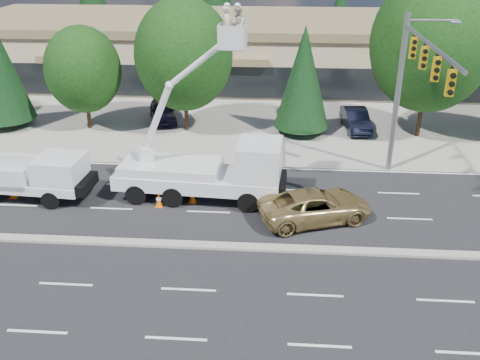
# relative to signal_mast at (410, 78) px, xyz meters

# --- Properties ---
(ground) EXTENTS (140.00, 140.00, 0.00)m
(ground) POSITION_rel_signal_mast_xyz_m (-10.03, -7.04, -6.06)
(ground) COLOR black
(ground) RESTS_ON ground
(concrete_apron) EXTENTS (140.00, 22.00, 0.01)m
(concrete_apron) POSITION_rel_signal_mast_xyz_m (-10.03, 12.96, -6.05)
(concrete_apron) COLOR gray
(concrete_apron) RESTS_ON ground
(road_median) EXTENTS (120.00, 0.55, 0.12)m
(road_median) POSITION_rel_signal_mast_xyz_m (-10.03, -7.04, -6.00)
(road_median) COLOR gray
(road_median) RESTS_ON ground
(strip_mall) EXTENTS (50.40, 15.40, 5.50)m
(strip_mall) POSITION_rel_signal_mast_xyz_m (-10.03, 22.93, -3.23)
(strip_mall) COLOR tan
(strip_mall) RESTS_ON ground
(tree_front_c) EXTENTS (5.18, 5.18, 7.18)m
(tree_front_c) POSITION_rel_signal_mast_xyz_m (-20.03, 7.96, -1.85)
(tree_front_c) COLOR #332114
(tree_front_c) RESTS_ON ground
(tree_front_d) EXTENTS (6.56, 6.56, 9.11)m
(tree_front_d) POSITION_rel_signal_mast_xyz_m (-13.03, 7.96, -0.73)
(tree_front_d) COLOR #332114
(tree_front_d) RESTS_ON ground
(tree_front_e) EXTENTS (3.74, 3.74, 7.38)m
(tree_front_e) POSITION_rel_signal_mast_xyz_m (-5.03, 7.96, -2.10)
(tree_front_e) COLOR #332114
(tree_front_e) RESTS_ON ground
(tree_front_f) EXTENTS (7.75, 7.75, 10.75)m
(tree_front_f) POSITION_rel_signal_mast_xyz_m (2.97, 7.96, 0.24)
(tree_front_f) COLOR #332114
(tree_front_f) RESTS_ON ground
(tree_back_c) EXTENTS (3.83, 3.83, 7.56)m
(tree_back_c) POSITION_rel_signal_mast_xyz_m (-0.03, 34.96, -2.00)
(tree_back_c) COLOR #332114
(tree_back_c) RESTS_ON ground
(tree_back_d) EXTENTS (4.61, 4.61, 9.09)m
(tree_back_d) POSITION_rel_signal_mast_xyz_m (11.97, 34.96, -1.18)
(tree_back_d) COLOR #332114
(tree_back_d) RESTS_ON ground
(signal_mast) EXTENTS (2.76, 10.16, 9.00)m
(signal_mast) POSITION_rel_signal_mast_xyz_m (0.00, 0.00, 0.00)
(signal_mast) COLOR gray
(signal_mast) RESTS_ON ground
(utility_pickup) EXTENTS (6.42, 2.83, 2.40)m
(utility_pickup) POSITION_rel_signal_mast_xyz_m (-19.31, -2.88, -5.07)
(utility_pickup) COLOR silver
(utility_pickup) RESTS_ON ground
(bucket_truck) EXTENTS (8.79, 3.30, 9.96)m
(bucket_truck) POSITION_rel_signal_mast_xyz_m (-10.07, -2.31, -3.99)
(bucket_truck) COLOR silver
(bucket_truck) RESTS_ON ground
(traffic_cone_a) EXTENTS (0.40, 0.40, 0.70)m
(traffic_cone_a) POSITION_rel_signal_mast_xyz_m (-20.57, -2.99, -5.72)
(traffic_cone_a) COLOR #F96107
(traffic_cone_a) RESTS_ON ground
(traffic_cone_b) EXTENTS (0.40, 0.40, 0.70)m
(traffic_cone_b) POSITION_rel_signal_mast_xyz_m (-12.63, -3.41, -5.72)
(traffic_cone_b) COLOR #F96107
(traffic_cone_b) RESTS_ON ground
(traffic_cone_c) EXTENTS (0.40, 0.40, 0.70)m
(traffic_cone_c) POSITION_rel_signal_mast_xyz_m (-10.99, -2.84, -5.72)
(traffic_cone_c) COLOR #F96107
(traffic_cone_c) RESTS_ON ground
(traffic_cone_d) EXTENTS (0.40, 0.40, 0.70)m
(traffic_cone_d) POSITION_rel_signal_mast_xyz_m (-3.52, -2.86, -5.72)
(traffic_cone_d) COLOR #F96107
(traffic_cone_d) RESTS_ON ground
(minivan) EXTENTS (6.05, 4.23, 1.53)m
(minivan) POSITION_rel_signal_mast_xyz_m (-4.72, -4.24, -5.29)
(minivan) COLOR #A3874F
(minivan) RESTS_ON ground
(parked_car_west) EXTENTS (2.90, 4.79, 1.52)m
(parked_car_west) POSITION_rel_signal_mast_xyz_m (-15.11, 9.86, -5.29)
(parked_car_west) COLOR black
(parked_car_west) RESTS_ON ground
(parked_car_east) EXTENTS (1.90, 4.55, 1.46)m
(parked_car_east) POSITION_rel_signal_mast_xyz_m (-1.15, 8.96, -5.33)
(parked_car_east) COLOR black
(parked_car_east) RESTS_ON ground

